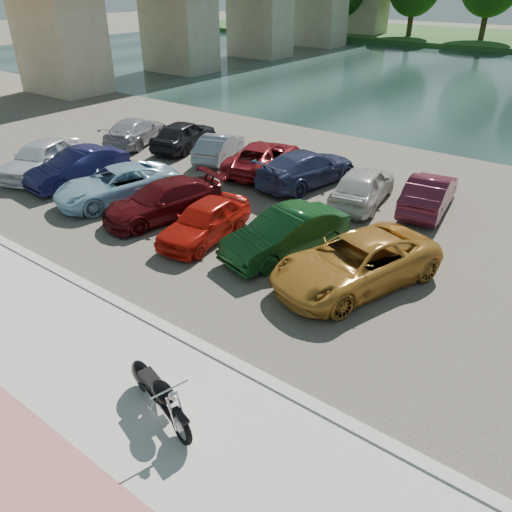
{
  "coord_description": "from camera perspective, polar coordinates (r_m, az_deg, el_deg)",
  "views": [
    {
      "loc": [
        6.58,
        -4.48,
        7.61
      ],
      "look_at": [
        -0.4,
        4.76,
        1.1
      ],
      "focal_mm": 35.0,
      "sensor_mm": 36.0,
      "label": 1
    }
  ],
  "objects": [
    {
      "name": "car_3",
      "position": [
        18.05,
        -10.55,
        6.26
      ],
      "size": [
        2.87,
        4.76,
        1.29
      ],
      "primitive_type": "imported",
      "rotation": [
        0.0,
        0.0,
        -0.26
      ],
      "color": "#4D0B0E",
      "rests_on": "parking_lot"
    },
    {
      "name": "car_9",
      "position": [
        23.95,
        -4.23,
        12.37
      ],
      "size": [
        2.45,
        3.92,
        1.22
      ],
      "primitive_type": "imported",
      "rotation": [
        0.0,
        0.0,
        3.48
      ],
      "color": "gray",
      "rests_on": "parking_lot"
    },
    {
      "name": "motorcycle",
      "position": [
        10.27,
        -11.49,
        -14.74
      ],
      "size": [
        2.28,
        0.98,
        1.05
      ],
      "rotation": [
        0.0,
        0.0,
        -0.28
      ],
      "color": "black",
      "rests_on": "promenade"
    },
    {
      "name": "car_6",
      "position": [
        13.99,
        11.31,
        -0.71
      ],
      "size": [
        3.85,
        5.51,
        1.4
      ],
      "primitive_type": "imported",
      "rotation": [
        0.0,
        0.0,
        -0.34
      ],
      "color": "#B57A29",
      "rests_on": "parking_lot"
    },
    {
      "name": "car_4",
      "position": [
        16.3,
        -5.9,
        4.04
      ],
      "size": [
        1.91,
        3.93,
        1.29
      ],
      "primitive_type": "imported",
      "rotation": [
        0.0,
        0.0,
        0.1
      ],
      "color": "#B7150C",
      "rests_on": "parking_lot"
    },
    {
      "name": "car_1",
      "position": [
        22.12,
        -19.65,
        9.54
      ],
      "size": [
        1.8,
        4.35,
        1.4
      ],
      "primitive_type": "imported",
      "rotation": [
        0.0,
        0.0,
        -0.08
      ],
      "color": "#13133D",
      "rests_on": "parking_lot"
    },
    {
      "name": "car_5",
      "position": [
        15.28,
        3.44,
        2.56
      ],
      "size": [
        2.53,
        4.47,
        1.39
      ],
      "primitive_type": "imported",
      "rotation": [
        0.0,
        0.0,
        -0.26
      ],
      "color": "#0F3916",
      "rests_on": "parking_lot"
    },
    {
      "name": "car_13",
      "position": [
        19.39,
        19.18,
        6.81
      ],
      "size": [
        1.95,
        4.17,
        1.32
      ],
      "primitive_type": "imported",
      "rotation": [
        0.0,
        0.0,
        3.28
      ],
      "color": "#541627",
      "rests_on": "parking_lot"
    },
    {
      "name": "car_10",
      "position": [
        22.24,
        0.87,
        11.23
      ],
      "size": [
        3.19,
        5.11,
        1.32
      ],
      "primitive_type": "imported",
      "rotation": [
        0.0,
        0.0,
        3.37
      ],
      "color": "maroon",
      "rests_on": "parking_lot"
    },
    {
      "name": "promenade",
      "position": [
        10.6,
        -18.22,
        -18.06
      ],
      "size": [
        60.0,
        6.0,
        0.1
      ],
      "primitive_type": "cube",
      "color": "#B6B5AC",
      "rests_on": "ground"
    },
    {
      "name": "car_8",
      "position": [
        25.69,
        -8.25,
        13.56
      ],
      "size": [
        2.53,
        4.44,
        1.42
      ],
      "primitive_type": "imported",
      "rotation": [
        0.0,
        0.0,
        3.36
      ],
      "color": "black",
      "rests_on": "parking_lot"
    },
    {
      "name": "ground",
      "position": [
        11.01,
        -13.9,
        -15.5
      ],
      "size": [
        200.0,
        200.0,
        0.0
      ],
      "primitive_type": "plane",
      "color": "#595447",
      "rests_on": "ground"
    },
    {
      "name": "bridge",
      "position": [
        57.19,
        -0.18,
        27.24
      ],
      "size": [
        7.0,
        56.0,
        8.55
      ],
      "color": "tan",
      "rests_on": "ground"
    },
    {
      "name": "parking_lot",
      "position": [
        18.45,
        12.82,
        4.28
      ],
      "size": [
        60.0,
        18.0,
        0.04
      ],
      "primitive_type": "cube",
      "color": "#433E36",
      "rests_on": "ground"
    },
    {
      "name": "car_2",
      "position": [
        19.87,
        -15.63,
        7.88
      ],
      "size": [
        3.41,
        5.13,
        1.31
      ],
      "primitive_type": "imported",
      "rotation": [
        0.0,
        0.0,
        -0.29
      ],
      "color": "#96C1DA",
      "rests_on": "parking_lot"
    },
    {
      "name": "pink_path",
      "position": [
        10.17,
        -25.49,
        -22.1
      ],
      "size": [
        60.0,
        2.0,
        0.01
      ],
      "primitive_type": "cube",
      "color": "#9A5B56",
      "rests_on": "promenade"
    },
    {
      "name": "car_7",
      "position": [
        27.04,
        -13.59,
        13.72
      ],
      "size": [
        3.32,
        4.83,
        1.3
      ],
      "primitive_type": "imported",
      "rotation": [
        0.0,
        0.0,
        3.51
      ],
      "color": "#9A99A1",
      "rests_on": "parking_lot"
    },
    {
      "name": "car_0",
      "position": [
        23.75,
        -23.37,
        10.26
      ],
      "size": [
        3.15,
        4.71,
        1.49
      ],
      "primitive_type": "imported",
      "rotation": [
        0.0,
        0.0,
        0.35
      ],
      "color": "silver",
      "rests_on": "parking_lot"
    },
    {
      "name": "car_11",
      "position": [
        20.91,
        5.85,
        10.0
      ],
      "size": [
        2.79,
        5.09,
        1.4
      ],
      "primitive_type": "imported",
      "rotation": [
        0.0,
        0.0,
        2.96
      ],
      "color": "navy",
      "rests_on": "parking_lot"
    },
    {
      "name": "car_12",
      "position": [
        19.34,
        12.13,
        7.91
      ],
      "size": [
        2.36,
        4.41,
        1.43
      ],
      "primitive_type": "imported",
      "rotation": [
        0.0,
        0.0,
        3.31
      ],
      "color": "beige",
      "rests_on": "parking_lot"
    },
    {
      "name": "kerb",
      "position": [
        11.92,
        -6.58,
        -10.14
      ],
      "size": [
        60.0,
        0.3,
        0.14
      ],
      "primitive_type": "cube",
      "color": "#B6B5AC",
      "rests_on": "ground"
    }
  ]
}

